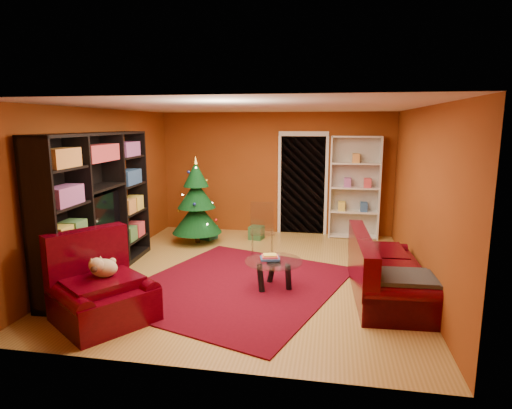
% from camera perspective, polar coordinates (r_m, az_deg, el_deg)
% --- Properties ---
extents(floor, '(5.00, 5.50, 0.05)m').
position_cam_1_polar(floor, '(6.92, -0.59, -9.39)').
color(floor, '#A7813B').
rests_on(floor, ground).
extents(ceiling, '(5.00, 5.50, 0.05)m').
position_cam_1_polar(ceiling, '(6.51, -0.64, 13.09)').
color(ceiling, silver).
rests_on(ceiling, wall_back).
extents(wall_back, '(5.00, 0.05, 2.60)m').
position_cam_1_polar(wall_back, '(9.30, 2.59, 4.19)').
color(wall_back, brown).
rests_on(wall_back, ground).
extents(wall_left, '(0.05, 5.50, 2.60)m').
position_cam_1_polar(wall_left, '(7.48, -20.00, 1.96)').
color(wall_left, brown).
rests_on(wall_left, ground).
extents(wall_right, '(0.05, 5.50, 2.60)m').
position_cam_1_polar(wall_right, '(6.61, 21.44, 0.78)').
color(wall_right, brown).
rests_on(wall_right, ground).
extents(doorway, '(1.06, 0.60, 2.16)m').
position_cam_1_polar(doorway, '(9.23, 6.24, 2.52)').
color(doorway, black).
rests_on(doorway, floor).
extents(rug, '(3.59, 3.88, 0.02)m').
position_cam_1_polar(rug, '(6.43, -2.64, -10.69)').
color(rug, '#570615').
rests_on(rug, floor).
extents(media_unit, '(0.59, 2.92, 2.23)m').
position_cam_1_polar(media_unit, '(6.93, -20.28, -0.27)').
color(media_unit, black).
rests_on(media_unit, floor).
extents(christmas_tree, '(1.27, 1.27, 1.75)m').
position_cam_1_polar(christmas_tree, '(8.54, -7.94, 0.46)').
color(christmas_tree, '#083714').
rests_on(christmas_tree, floor).
extents(gift_box_teal, '(0.37, 0.37, 0.28)m').
position_cam_1_polar(gift_box_teal, '(8.94, -6.38, -3.69)').
color(gift_box_teal, '#186F6D').
rests_on(gift_box_teal, floor).
extents(gift_box_green, '(0.32, 0.32, 0.27)m').
position_cam_1_polar(gift_box_green, '(8.87, 0.06, -3.77)').
color(gift_box_green, '#295D32').
rests_on(gift_box_green, floor).
extents(white_bookshelf, '(1.01, 0.38, 2.17)m').
position_cam_1_polar(white_bookshelf, '(9.06, 13.02, 2.19)').
color(white_bookshelf, white).
rests_on(white_bookshelf, floor).
extents(armchair, '(1.55, 1.55, 0.87)m').
position_cam_1_polar(armchair, '(5.52, -19.74, -10.29)').
color(armchair, '#3A010B').
rests_on(armchair, rug).
extents(dog, '(0.48, 0.50, 0.28)m').
position_cam_1_polar(dog, '(5.52, -19.62, -7.98)').
color(dog, beige).
rests_on(dog, armchair).
extents(sofa, '(1.00, 2.06, 0.87)m').
position_cam_1_polar(sofa, '(6.19, 17.26, -7.86)').
color(sofa, '#3A010B').
rests_on(sofa, rug).
extents(coffee_table, '(1.01, 1.01, 0.52)m').
position_cam_1_polar(coffee_table, '(6.26, 2.37, -9.26)').
color(coffee_table, gray).
rests_on(coffee_table, rug).
extents(acrylic_chair, '(0.51, 0.54, 0.85)m').
position_cam_1_polar(acrylic_chair, '(7.79, 0.82, -3.65)').
color(acrylic_chair, '#66605B').
rests_on(acrylic_chair, rug).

